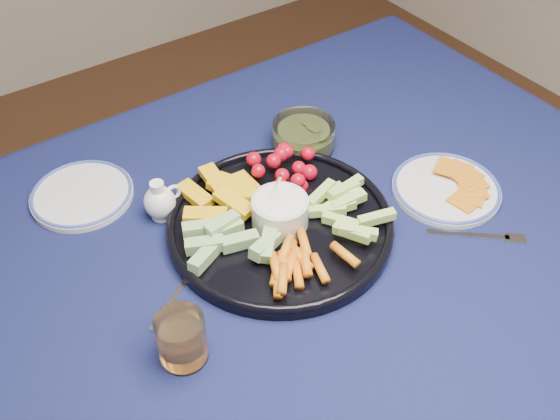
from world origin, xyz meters
TOP-DOWN VIEW (x-y plane):
  - dining_table at (0.00, 0.00)m, footprint 1.67×1.07m
  - crudite_platter at (0.11, 0.04)m, footprint 0.40×0.40m
  - creamer_pitcher at (-0.05, 0.19)m, footprint 0.07×0.06m
  - pickle_bowl at (0.29, 0.20)m, footprint 0.13×0.13m
  - cheese_plate at (0.43, -0.06)m, footprint 0.21×0.21m
  - juice_tumbler at (-0.16, -0.09)m, footprint 0.07×0.07m
  - fork_left at (-0.10, 0.02)m, footprint 0.13×0.09m
  - fork_right at (0.40, -0.19)m, footprint 0.14×0.13m
  - side_plate_extra at (-0.15, 0.32)m, footprint 0.19×0.19m

SIDE VIEW (x-z plane):
  - dining_table at x=0.00m, z-range 0.29..1.03m
  - fork_left at x=-0.10m, z-range 0.75..0.75m
  - fork_right at x=0.40m, z-range 0.75..0.75m
  - side_plate_extra at x=-0.15m, z-range 0.75..0.76m
  - cheese_plate at x=0.43m, z-range 0.74..0.77m
  - crudite_platter at x=0.11m, z-range 0.70..0.83m
  - pickle_bowl at x=0.29m, z-range 0.74..0.80m
  - creamer_pitcher at x=-0.05m, z-range 0.74..0.82m
  - juice_tumbler at x=-0.16m, z-range 0.74..0.83m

